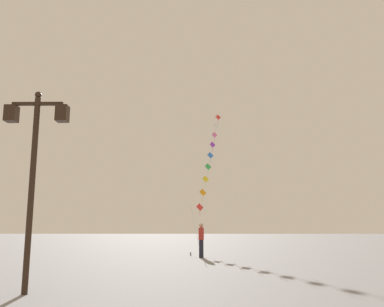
{
  "coord_description": "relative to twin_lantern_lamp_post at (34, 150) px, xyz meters",
  "views": [
    {
      "loc": [
        0.47,
        -1.18,
        1.49
      ],
      "look_at": [
        0.17,
        22.63,
        5.81
      ],
      "focal_mm": 38.28,
      "sensor_mm": 36.0,
      "label": 1
    }
  ],
  "objects": [
    {
      "name": "ground_plane",
      "position": [
        3.43,
        11.61,
        -3.32
      ],
      "size": [
        160.0,
        160.0,
        0.0
      ],
      "primitive_type": "plane",
      "color": "gray"
    },
    {
      "name": "kite_flyer",
      "position": [
        4.1,
        11.51,
        -2.41
      ],
      "size": [
        0.27,
        0.62,
        1.71
      ],
      "rotation": [
        0.0,
        0.0,
        1.48
      ],
      "color": "#1E1E2D",
      "rests_on": "ground_plane"
    },
    {
      "name": "kite_train",
      "position": [
        4.73,
        18.91,
        2.69
      ],
      "size": [
        2.38,
        10.48,
        10.79
      ],
      "color": "brown",
      "rests_on": "ground_plane"
    },
    {
      "name": "twin_lantern_lamp_post",
      "position": [
        0.0,
        0.0,
        0.0
      ],
      "size": [
        1.53,
        0.28,
        4.78
      ],
      "color": "black",
      "rests_on": "ground_plane"
    }
  ]
}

